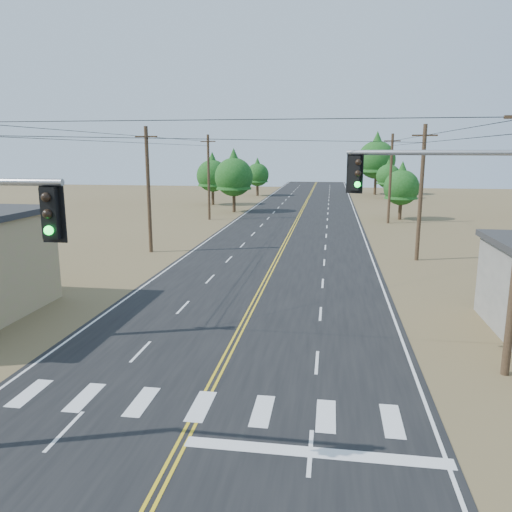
# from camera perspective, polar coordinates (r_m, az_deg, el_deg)

# --- Properties ---
(road) EXTENTS (15.00, 200.00, 0.02)m
(road) POSITION_cam_1_polar(r_m,az_deg,el_deg) (37.40, 2.28, -0.58)
(road) COLOR black
(road) RESTS_ON ground
(utility_pole_left_mid) EXTENTS (1.80, 0.30, 10.00)m
(utility_pole_left_mid) POSITION_cam_1_polar(r_m,az_deg,el_deg) (41.05, -12.19, 7.48)
(utility_pole_left_mid) COLOR #4C3826
(utility_pole_left_mid) RESTS_ON ground
(utility_pole_left_far) EXTENTS (1.80, 0.30, 10.00)m
(utility_pole_left_far) POSITION_cam_1_polar(r_m,az_deg,el_deg) (60.15, -5.43, 9.01)
(utility_pole_left_far) COLOR #4C3826
(utility_pole_left_far) RESTS_ON ground
(utility_pole_right_mid) EXTENTS (1.80, 0.30, 10.00)m
(utility_pole_right_mid) POSITION_cam_1_polar(r_m,az_deg,el_deg) (38.98, 18.33, 6.93)
(utility_pole_right_mid) COLOR #4C3826
(utility_pole_right_mid) RESTS_ON ground
(utility_pole_right_far) EXTENTS (1.80, 0.30, 10.00)m
(utility_pole_right_far) POSITION_cam_1_polar(r_m,az_deg,el_deg) (58.75, 15.11, 8.59)
(utility_pole_right_far) COLOR #4C3826
(utility_pole_right_far) RESTS_ON ground
(signal_mast_right) EXTENTS (6.37, 2.78, 8.26)m
(signal_mast_right) POSITION_cam_1_polar(r_m,az_deg,el_deg) (17.92, 24.47, 2.81)
(signal_mast_right) COLOR gray
(signal_mast_right) RESTS_ON ground
(tree_left_near) EXTENTS (5.12, 5.12, 8.53)m
(tree_left_near) POSITION_cam_1_polar(r_m,az_deg,el_deg) (67.52, -2.56, 9.45)
(tree_left_near) COLOR #3F2D1E
(tree_left_near) RESTS_ON ground
(tree_left_mid) EXTENTS (4.82, 4.82, 8.03)m
(tree_left_mid) POSITION_cam_1_polar(r_m,az_deg,el_deg) (77.07, -5.00, 9.49)
(tree_left_mid) COLOR #3F2D1E
(tree_left_mid) RESTS_ON ground
(tree_left_far) EXTENTS (4.19, 4.19, 6.99)m
(tree_left_far) POSITION_cam_1_polar(r_m,az_deg,el_deg) (92.70, 0.17, 9.53)
(tree_left_far) COLOR #3F2D1E
(tree_left_far) RESTS_ON ground
(tree_right_near) EXTENTS (4.19, 4.19, 6.98)m
(tree_right_near) POSITION_cam_1_polar(r_m,az_deg,el_deg) (62.40, 16.30, 7.91)
(tree_right_near) COLOR #3F2D1E
(tree_right_near) RESTS_ON ground
(tree_right_mid) EXTENTS (4.16, 4.16, 6.94)m
(tree_right_mid) POSITION_cam_1_polar(r_m,az_deg,el_deg) (90.33, 14.90, 9.06)
(tree_right_mid) COLOR #3F2D1E
(tree_right_mid) RESTS_ON ground
(tree_right_far) EXTENTS (7.08, 7.08, 11.79)m
(tree_right_far) POSITION_cam_1_polar(r_m,az_deg,el_deg) (98.01, 13.62, 11.06)
(tree_right_far) COLOR #3F2D1E
(tree_right_far) RESTS_ON ground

